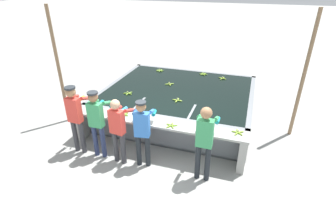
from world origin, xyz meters
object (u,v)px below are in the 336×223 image
at_px(banana_bunch_floating_2, 222,78).
at_px(banana_bunch_ledge_2, 123,114).
at_px(banana_bunch_ledge_0, 171,125).
at_px(banana_bunch_floating_1, 170,84).
at_px(banana_bunch_ledge_1, 238,132).
at_px(banana_bunch_floating_5, 160,70).
at_px(support_post_right, 303,78).
at_px(worker_2, 118,126).
at_px(banana_bunch_floating_4, 128,93).
at_px(worker_1, 97,118).
at_px(banana_bunch_floating_0, 177,100).
at_px(banana_bunch_floating_3, 203,74).
at_px(worker_0, 76,113).
at_px(knife_0, 80,111).
at_px(worker_3, 142,128).
at_px(worker_4, 205,137).
at_px(support_post_left, 59,68).

xyz_separation_m(banana_bunch_floating_2, banana_bunch_ledge_2, (-1.90, -3.24, 0.00)).
xyz_separation_m(banana_bunch_ledge_0, banana_bunch_ledge_2, (-1.24, 0.13, -0.00)).
relative_size(banana_bunch_floating_1, banana_bunch_ledge_0, 0.94).
xyz_separation_m(banana_bunch_ledge_0, banana_bunch_ledge_1, (1.42, 0.17, 0.00)).
bearing_deg(banana_bunch_floating_5, support_post_right, -19.30).
distance_m(worker_2, banana_bunch_floating_4, 1.92).
relative_size(banana_bunch_floating_4, banana_bunch_ledge_2, 0.98).
xyz_separation_m(worker_1, banana_bunch_floating_1, (0.79, 2.78, -0.13)).
height_order(banana_bunch_floating_0, support_post_right, support_post_right).
bearing_deg(banana_bunch_ledge_1, banana_bunch_floating_5, 131.72).
xyz_separation_m(worker_2, banana_bunch_floating_3, (1.04, 4.06, -0.07)).
distance_m(worker_0, worker_2, 1.11).
bearing_deg(worker_2, banana_bunch_floating_1, 85.18).
bearing_deg(banana_bunch_floating_0, banana_bunch_ledge_1, -34.36).
distance_m(banana_bunch_floating_5, knife_0, 3.58).
xyz_separation_m(worker_2, banana_bunch_floating_4, (-0.65, 1.80, -0.07)).
height_order(banana_bunch_floating_3, support_post_right, support_post_right).
bearing_deg(support_post_right, knife_0, -158.44).
relative_size(banana_bunch_floating_0, banana_bunch_floating_4, 1.02).
bearing_deg(banana_bunch_floating_4, knife_0, -115.46).
distance_m(worker_3, banana_bunch_ledge_1, 2.02).
bearing_deg(worker_4, banana_bunch_ledge_0, 150.68).
relative_size(banana_bunch_ledge_2, support_post_left, 0.09).
bearing_deg(support_post_left, banana_bunch_ledge_1, -6.77).
relative_size(banana_bunch_floating_0, banana_bunch_floating_3, 1.00).
distance_m(banana_bunch_floating_4, banana_bunch_ledge_2, 1.28).
relative_size(banana_bunch_floating_1, banana_bunch_floating_2, 0.96).
height_order(worker_0, banana_bunch_ledge_2, worker_0).
height_order(worker_1, banana_bunch_floating_4, worker_1).
xyz_separation_m(worker_0, worker_1, (0.55, 0.00, -0.03)).
height_order(banana_bunch_ledge_1, support_post_right, support_post_right).
bearing_deg(knife_0, banana_bunch_floating_5, 76.97).
xyz_separation_m(worker_0, banana_bunch_floating_4, (0.45, 1.75, -0.16)).
xyz_separation_m(worker_0, worker_3, (1.64, 0.00, -0.08)).
height_order(worker_0, support_post_right, support_post_right).
distance_m(banana_bunch_floating_5, banana_bunch_ledge_2, 3.36).
relative_size(banana_bunch_floating_0, banana_bunch_floating_2, 1.03).
xyz_separation_m(banana_bunch_floating_2, banana_bunch_floating_3, (-0.66, 0.22, -0.00)).
bearing_deg(banana_bunch_floating_3, support_post_right, -30.32).
relative_size(worker_3, support_post_right, 0.49).
relative_size(worker_1, support_post_right, 0.51).
distance_m(worker_1, banana_bunch_ledge_1, 3.08).
relative_size(worker_4, banana_bunch_floating_1, 6.39).
bearing_deg(banana_bunch_floating_5, support_post_left, -124.50).
distance_m(worker_0, banana_bunch_floating_4, 1.81).
xyz_separation_m(banana_bunch_ledge_0, support_post_right, (2.73, 1.98, 0.74)).
bearing_deg(worker_0, banana_bunch_floating_2, 53.48).
distance_m(worker_2, banana_bunch_ledge_0, 1.15).
distance_m(banana_bunch_floating_0, banana_bunch_ledge_2, 1.54).
bearing_deg(worker_3, banana_bunch_floating_3, 82.89).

